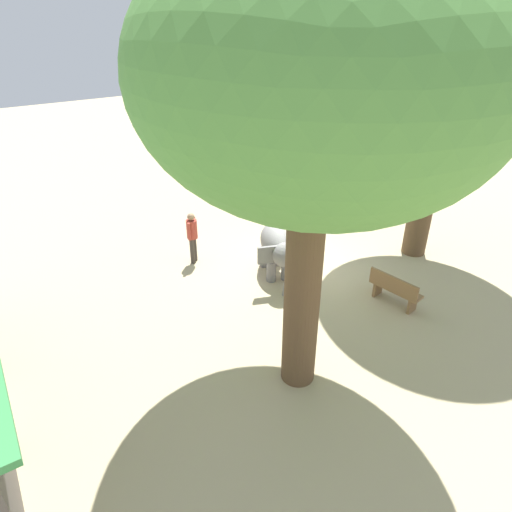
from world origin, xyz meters
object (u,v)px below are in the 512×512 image
person_handler (192,234)px  shade_tree_main (315,79)px  shade_tree_secondary (460,11)px  wooden_bench (395,289)px  elephant (277,248)px  picnic_table_near (349,188)px

person_handler → shade_tree_main: (-5.62, 0.28, 5.07)m
shade_tree_secondary → wooden_bench: bearing=121.0°
person_handler → wooden_bench: (-4.86, -3.44, -0.48)m
elephant → shade_tree_main: bearing=-8.6°
person_handler → picnic_table_near: bearing=54.8°
picnic_table_near → shade_tree_secondary: bearing=42.6°
person_handler → wooden_bench: person_handler is taller
elephant → shade_tree_secondary: 7.49m
shade_tree_main → shade_tree_secondary: size_ratio=0.92×
shade_tree_secondary → elephant: bearing=75.5°
elephant → wooden_bench: bearing=52.5°
shade_tree_main → shade_tree_secondary: (2.39, -6.44, 0.79)m
elephant → shade_tree_secondary: (-1.17, -4.51, 5.87)m
elephant → picnic_table_near: size_ratio=1.02×
elephant → person_handler: 2.64m
shade_tree_secondary → picnic_table_near: 7.59m
shade_tree_secondary → picnic_table_near: (4.22, -1.08, -6.22)m
shade_tree_main → shade_tree_secondary: bearing=-69.6°
elephant → picnic_table_near: bearing=138.6°
shade_tree_main → wooden_bench: size_ratio=5.70×
picnic_table_near → wooden_bench: bearing=24.0°
shade_tree_main → picnic_table_near: 11.39m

